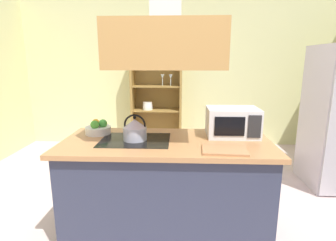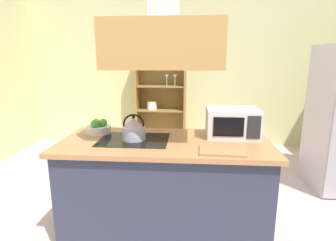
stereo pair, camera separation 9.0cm
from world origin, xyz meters
The scene contains 8 objects.
wall_back centered at (0.00, 3.00, 1.35)m, with size 6.00×0.12×2.70m, color beige.
kitchen_island centered at (-0.18, 0.16, 0.45)m, with size 1.82×0.84×0.90m.
range_hood centered at (-0.18, 0.16, 1.80)m, with size 0.90×0.70×1.19m.
dish_cabinet centered at (-0.48, 2.78, 0.77)m, with size 0.91×0.40×1.73m.
kettle centered at (-0.45, 0.16, 1.00)m, with size 0.21×0.21×0.23m.
cutting_board centered at (0.29, -0.09, 0.91)m, with size 0.34×0.24×0.02m, color #B77B4E.
microwave centered at (0.42, 0.35, 1.03)m, with size 0.46×0.35×0.26m.
fruit_bowl centered at (-0.83, 0.35, 0.95)m, with size 0.24×0.24×0.14m.
Camera 1 is at (-0.06, -2.07, 1.59)m, focal length 28.63 mm.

